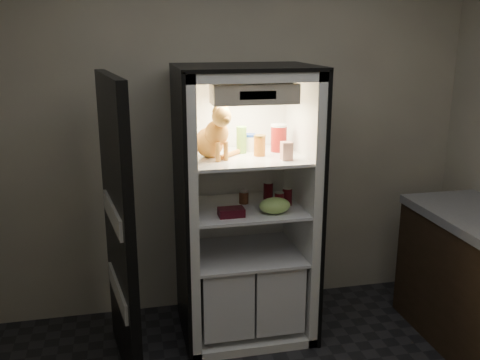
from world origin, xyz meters
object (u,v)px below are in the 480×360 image
object	(u,v)px
mayo_tub	(250,142)
condiment_jar	(244,197)
refrigerator	(244,224)
soda_can_a	(268,191)
parmesan_shaker	(241,140)
cream_carton	(287,151)
soda_can_b	(287,196)
salsa_jar	(260,145)
soda_can_c	(279,200)
berry_box_left	(227,213)
grape_bag	(275,206)
berry_box_right	(236,212)
pepper_jar	(279,138)
tabby_cat	(213,137)

from	to	relation	value
mayo_tub	condiment_jar	distance (m)	0.37
refrigerator	soda_can_a	distance (m)	0.29
parmesan_shaker	cream_carton	world-z (taller)	parmesan_shaker
soda_can_b	salsa_jar	bearing A→B (deg)	175.12
refrigerator	soda_can_b	xyz separation A→B (m)	(0.28, -0.09, 0.21)
soda_can_c	berry_box_left	world-z (taller)	soda_can_c
soda_can_b	soda_can_c	distance (m)	0.10
soda_can_b	grape_bag	size ratio (longest dim) A/B	0.59
salsa_jar	grape_bag	distance (m)	0.41
soda_can_c	berry_box_left	xyz separation A→B (m)	(-0.37, -0.08, -0.03)
grape_bag	berry_box_right	xyz separation A→B (m)	(-0.26, 0.00, -0.03)
refrigerator	grape_bag	size ratio (longest dim) A/B	9.08
salsa_jar	berry_box_left	world-z (taller)	salsa_jar
refrigerator	cream_carton	distance (m)	0.64
cream_carton	condiment_jar	xyz separation A→B (m)	(-0.22, 0.24, -0.36)
pepper_jar	soda_can_c	distance (m)	0.43
soda_can_c	salsa_jar	bearing A→B (deg)	146.60
cream_carton	soda_can_a	world-z (taller)	cream_carton
condiment_jar	grape_bag	world-z (taller)	grape_bag
refrigerator	soda_can_c	size ratio (longest dim) A/B	16.62
soda_can_c	soda_can_a	bearing A→B (deg)	93.92
cream_carton	soda_can_a	xyz separation A→B (m)	(-0.04, 0.29, -0.35)
condiment_jar	berry_box_left	distance (m)	0.30
soda_can_a	soda_can_b	bearing A→B (deg)	-60.50
tabby_cat	mayo_tub	world-z (taller)	tabby_cat
soda_can_a	soda_can_b	xyz separation A→B (m)	(0.09, -0.16, -0.00)
parmesan_shaker	salsa_jar	size ratio (longest dim) A/B	1.30
refrigerator	tabby_cat	size ratio (longest dim) A/B	5.06
cream_carton	berry_box_right	size ratio (longest dim) A/B	1.09
cream_carton	condiment_jar	world-z (taller)	cream_carton
soda_can_c	pepper_jar	bearing A→B (deg)	76.74
parmesan_shaker	soda_can_a	world-z (taller)	parmesan_shaker
pepper_jar	tabby_cat	bearing A→B (deg)	-167.99
grape_bag	soda_can_b	bearing A→B (deg)	48.10
condiment_jar	cream_carton	bearing A→B (deg)	-46.32
tabby_cat	parmesan_shaker	distance (m)	0.24
grape_bag	cream_carton	bearing A→B (deg)	8.92
parmesan_shaker	soda_can_c	world-z (taller)	parmesan_shaker
pepper_jar	grape_bag	distance (m)	0.48
parmesan_shaker	cream_carton	size ratio (longest dim) A/B	1.55
berry_box_left	berry_box_right	bearing A→B (deg)	1.91
tabby_cat	cream_carton	distance (m)	0.48
pepper_jar	soda_can_b	size ratio (longest dim) A/B	1.53
salsa_jar	pepper_jar	world-z (taller)	pepper_jar
condiment_jar	berry_box_left	size ratio (longest dim) A/B	0.86
soda_can_c	condiment_jar	world-z (taller)	soda_can_c
mayo_tub	berry_box_left	bearing A→B (deg)	-125.41
cream_carton	berry_box_left	size ratio (longest dim) A/B	1.08
berry_box_left	berry_box_right	xyz separation A→B (m)	(0.06, 0.00, -0.00)
berry_box_left	refrigerator	bearing A→B (deg)	54.67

